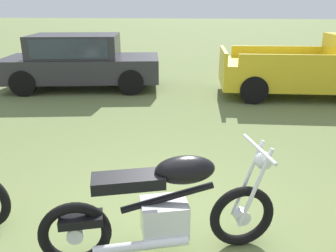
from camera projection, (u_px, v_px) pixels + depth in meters
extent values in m
plane|color=olive|center=(168.00, 232.00, 3.37)|extent=(120.00, 120.00, 0.00)
torus|color=black|center=(242.00, 216.00, 3.11)|extent=(0.61, 0.27, 0.61)
torus|color=black|center=(75.00, 234.00, 2.87)|extent=(0.61, 0.27, 0.61)
cylinder|color=silver|center=(242.00, 216.00, 3.11)|extent=(0.16, 0.14, 0.14)
cylinder|color=silver|center=(75.00, 234.00, 2.87)|extent=(0.16, 0.14, 0.14)
cylinder|color=silver|center=(247.00, 179.00, 3.09)|extent=(0.27, 0.11, 0.75)
cylinder|color=silver|center=(255.00, 189.00, 2.92)|extent=(0.27, 0.11, 0.75)
cube|color=silver|center=(164.00, 218.00, 2.97)|extent=(0.47, 0.40, 0.32)
cylinder|color=black|center=(168.00, 198.00, 2.90)|extent=(0.80, 0.30, 0.23)
ellipsoid|color=black|center=(185.00, 170.00, 2.84)|extent=(0.57, 0.40, 0.24)
cube|color=black|center=(128.00, 181.00, 2.79)|extent=(0.64, 0.41, 0.10)
cube|color=black|center=(81.00, 219.00, 2.83)|extent=(0.40, 0.28, 0.08)
cylinder|color=silver|center=(259.00, 149.00, 2.90)|extent=(0.22, 0.62, 0.03)
sphere|color=silver|center=(264.00, 161.00, 2.95)|extent=(0.20, 0.20, 0.16)
cylinder|color=silver|center=(142.00, 246.00, 2.83)|extent=(0.79, 0.31, 0.08)
cube|color=#2D2D33|center=(83.00, 68.00, 9.13)|extent=(4.31, 2.41, 0.60)
cube|color=#2D2D33|center=(75.00, 46.00, 8.93)|extent=(2.48, 1.93, 0.60)
cube|color=#2D3842|center=(75.00, 45.00, 8.92)|extent=(2.15, 1.91, 0.48)
cylinder|color=black|center=(134.00, 71.00, 10.03)|extent=(0.67, 0.33, 0.64)
cylinder|color=black|center=(131.00, 82.00, 8.50)|extent=(0.67, 0.33, 0.64)
cylinder|color=black|center=(43.00, 71.00, 9.91)|extent=(0.67, 0.33, 0.64)
cylinder|color=black|center=(23.00, 83.00, 8.38)|extent=(0.67, 0.33, 0.64)
cube|color=gold|center=(326.00, 74.00, 8.28)|extent=(5.17, 1.98, 0.60)
cube|color=gold|center=(280.00, 51.00, 8.99)|extent=(2.55, 0.19, 0.28)
cube|color=gold|center=(297.00, 61.00, 7.43)|extent=(2.55, 0.19, 0.28)
cube|color=gold|center=(224.00, 55.00, 8.33)|extent=(0.15, 1.66, 0.28)
cylinder|color=black|center=(244.00, 76.00, 9.27)|extent=(0.65, 0.25, 0.64)
cylinder|color=black|center=(254.00, 90.00, 7.73)|extent=(0.65, 0.25, 0.64)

